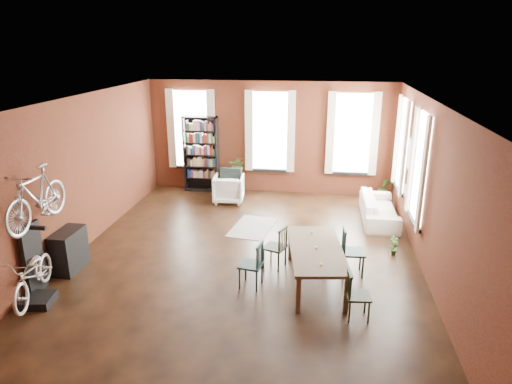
% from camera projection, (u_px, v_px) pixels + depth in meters
% --- Properties ---
extents(room, '(9.00, 9.04, 3.22)m').
position_uv_depth(room, '(261.00, 151.00, 9.20)').
color(room, black).
rests_on(room, ground).
extents(dining_table, '(1.21, 2.16, 0.70)m').
position_uv_depth(dining_table, '(315.00, 266.00, 8.30)').
color(dining_table, brown).
rests_on(dining_table, ground).
extents(dining_chair_a, '(0.46, 0.46, 0.86)m').
position_uv_depth(dining_chair_a, '(251.00, 265.00, 8.18)').
color(dining_chair_a, '#193537').
rests_on(dining_chair_a, ground).
extents(dining_chair_b, '(0.51, 0.51, 0.86)m').
position_uv_depth(dining_chair_b, '(275.00, 247.00, 8.88)').
color(dining_chair_b, black).
rests_on(dining_chair_b, ground).
extents(dining_chair_c, '(0.41, 0.41, 0.81)m').
position_uv_depth(dining_chair_c, '(358.00, 296.00, 7.23)').
color(dining_chair_c, black).
rests_on(dining_chair_c, ground).
extents(dining_chair_d, '(0.45, 0.45, 0.93)m').
position_uv_depth(dining_chair_d, '(353.00, 252.00, 8.60)').
color(dining_chair_d, '#1B3C38').
rests_on(dining_chair_d, ground).
extents(bookshelf, '(1.00, 0.32, 2.20)m').
position_uv_depth(bookshelf, '(201.00, 154.00, 13.29)').
color(bookshelf, black).
rests_on(bookshelf, ground).
extents(white_armchair, '(0.86, 0.82, 0.82)m').
position_uv_depth(white_armchair, '(229.00, 187.00, 12.53)').
color(white_armchair, white).
rests_on(white_armchair, ground).
extents(cream_sofa, '(0.61, 2.08, 0.81)m').
position_uv_depth(cream_sofa, '(380.00, 205.00, 11.24)').
color(cream_sofa, beige).
rests_on(cream_sofa, ground).
extents(striped_rug, '(1.09, 1.54, 0.01)m').
position_uv_depth(striped_rug, '(253.00, 227.00, 10.91)').
color(striped_rug, black).
rests_on(striped_rug, ground).
extents(bike_trainer, '(0.56, 0.56, 0.14)m').
position_uv_depth(bike_trainer, '(38.00, 300.00, 7.72)').
color(bike_trainer, black).
rests_on(bike_trainer, ground).
extents(bike_wall_rack, '(0.16, 0.60, 1.30)m').
position_uv_depth(bike_wall_rack, '(33.00, 259.00, 7.90)').
color(bike_wall_rack, black).
rests_on(bike_wall_rack, ground).
extents(console_table, '(0.40, 0.80, 0.80)m').
position_uv_depth(console_table, '(69.00, 250.00, 8.80)').
color(console_table, black).
rests_on(console_table, ground).
extents(plant_stand, '(0.27, 0.27, 0.53)m').
position_uv_depth(plant_stand, '(238.00, 185.00, 13.26)').
color(plant_stand, black).
rests_on(plant_stand, ground).
extents(plant_by_sofa, '(0.36, 0.62, 0.27)m').
position_uv_depth(plant_by_sofa, '(383.00, 194.00, 12.86)').
color(plant_by_sofa, '#2B5522').
rests_on(plant_by_sofa, ground).
extents(plant_small, '(0.39, 0.47, 0.15)m').
position_uv_depth(plant_small, '(393.00, 251.00, 9.49)').
color(plant_small, '#275120').
rests_on(plant_small, ground).
extents(bicycle_floor, '(0.71, 0.92, 1.56)m').
position_uv_depth(bicycle_floor, '(30.00, 255.00, 7.46)').
color(bicycle_floor, beige).
rests_on(bicycle_floor, bike_trainer).
extents(bicycle_hung, '(0.47, 1.00, 1.66)m').
position_uv_depth(bicycle_hung, '(33.00, 178.00, 7.39)').
color(bicycle_hung, '#A5A8AD').
rests_on(bicycle_hung, bike_wall_rack).
extents(plant_on_stand, '(0.54, 0.60, 0.46)m').
position_uv_depth(plant_on_stand, '(238.00, 168.00, 13.10)').
color(plant_on_stand, '#2C5421').
rests_on(plant_on_stand, plant_stand).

